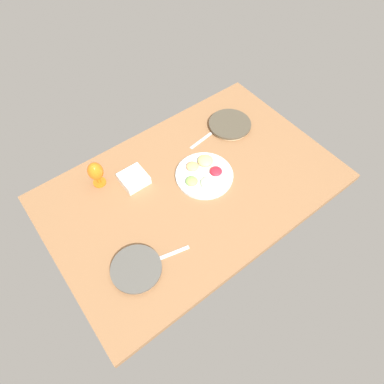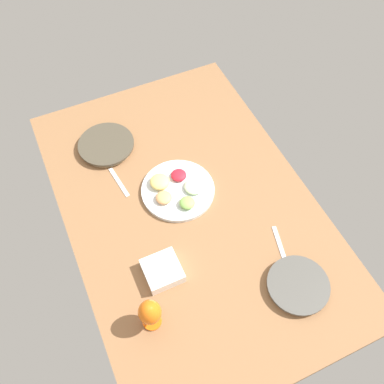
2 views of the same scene
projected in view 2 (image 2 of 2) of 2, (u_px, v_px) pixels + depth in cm
name	position (u px, v px, depth cm)	size (l,w,h in cm)	color
ground_plane	(189.00, 208.00, 186.67)	(160.00, 104.00, 4.00)	#8C603D
dinner_plate_left	(106.00, 145.00, 201.96)	(26.49, 26.49, 3.03)	beige
dinner_plate_right	(298.00, 286.00, 163.32)	(24.16, 24.16, 2.97)	silver
fruit_platter	(177.00, 189.00, 187.90)	(32.55, 32.55, 5.43)	silver
hurricane_glass_orange	(150.00, 313.00, 149.08)	(8.39, 8.39, 16.20)	orange
square_bowl_white	(162.00, 270.00, 165.40)	(14.05, 14.05, 5.06)	white
fork_by_left_plate	(119.00, 182.00, 191.77)	(18.00, 1.80, 0.60)	silver
fork_by_right_plate	(280.00, 245.00, 174.20)	(18.00, 1.80, 0.60)	silver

